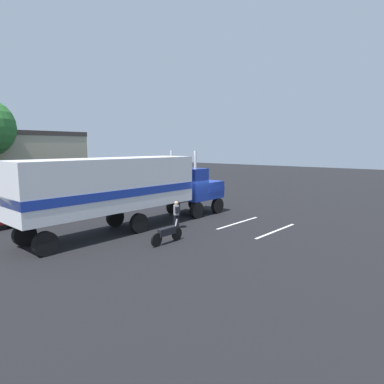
{
  "coord_description": "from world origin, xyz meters",
  "views": [
    {
      "loc": [
        -17.56,
        -13.89,
        4.79
      ],
      "look_at": [
        0.43,
        0.43,
        1.6
      ],
      "focal_mm": 30.93,
      "sensor_mm": 36.0,
      "label": 1
    }
  ],
  "objects": [
    {
      "name": "ground_plane",
      "position": [
        0.0,
        0.0,
        0.0
      ],
      "size": [
        120.0,
        120.0,
        0.0
      ],
      "primitive_type": "plane",
      "color": "black"
    },
    {
      "name": "motorcycle",
      "position": [
        -5.86,
        -3.01,
        0.48
      ],
      "size": [
        2.11,
        0.27,
        1.12
      ],
      "color": "black",
      "rests_on": "ground_plane"
    },
    {
      "name": "lane_stripe_near",
      "position": [
        0.18,
        -3.5,
        0.01
      ],
      "size": [
        4.4,
        0.41,
        0.01
      ],
      "primitive_type": "cube",
      "rotation": [
        0.0,
        0.0,
        -0.06
      ],
      "color": "silver",
      "rests_on": "ground_plane"
    },
    {
      "name": "parked_car",
      "position": [
        -8.48,
        7.01,
        0.81
      ],
      "size": [
        4.48,
        2.01,
        1.57
      ],
      "color": "maroon",
      "rests_on": "ground_plane"
    },
    {
      "name": "lane_stripe_mid",
      "position": [
        -0.22,
        -6.22,
        0.01
      ],
      "size": [
        4.4,
        0.43,
        0.01
      ],
      "primitive_type": "cube",
      "rotation": [
        0.0,
        0.0,
        -0.06
      ],
      "color": "silver",
      "rests_on": "ground_plane"
    },
    {
      "name": "person_bystander",
      "position": [
        -3.34,
        -1.41,
        0.89
      ],
      "size": [
        0.4,
        0.48,
        1.63
      ],
      "color": "black",
      "rests_on": "ground_plane"
    },
    {
      "name": "parked_bus",
      "position": [
        2.37,
        12.8,
        2.07
      ],
      "size": [
        11.13,
        3.2,
        3.4
      ],
      "color": "#1E5999",
      "rests_on": "ground_plane"
    },
    {
      "name": "semi_truck",
      "position": [
        -5.17,
        0.71,
        2.52
      ],
      "size": [
        14.28,
        3.29,
        4.5
      ],
      "color": "#193399",
      "rests_on": "ground_plane"
    }
  ]
}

